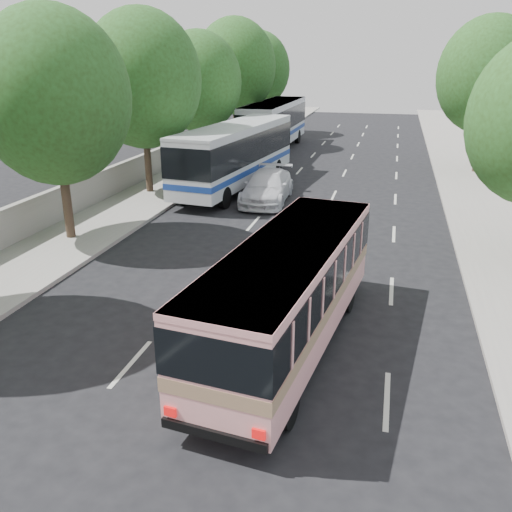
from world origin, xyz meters
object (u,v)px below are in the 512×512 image
(white_pickup, at_px, (267,187))
(tour_coach_rear, at_px, (274,121))
(tour_coach_front, at_px, (236,151))
(pink_bus, at_px, (290,285))
(pink_taxi, at_px, (273,268))

(white_pickup, bearing_deg, tour_coach_rear, 98.84)
(tour_coach_front, xyz_separation_m, tour_coach_rear, (-0.77, 13.29, 0.09))
(pink_bus, xyz_separation_m, white_pickup, (-3.84, 14.20, -0.99))
(tour_coach_front, bearing_deg, white_pickup, -38.95)
(tour_coach_front, bearing_deg, pink_taxi, -62.43)
(tour_coach_rear, bearing_deg, pink_bus, -75.82)
(tour_coach_front, bearing_deg, tour_coach_rear, 100.15)
(pink_bus, relative_size, pink_taxi, 1.89)
(tour_coach_front, distance_m, tour_coach_rear, 13.31)
(pink_taxi, height_order, white_pickup, pink_taxi)
(pink_taxi, height_order, tour_coach_rear, tour_coach_rear)
(pink_bus, distance_m, pink_taxi, 3.60)
(white_pickup, distance_m, tour_coach_rear, 16.05)
(pink_taxi, relative_size, white_pickup, 0.90)
(white_pickup, height_order, tour_coach_front, tour_coach_front)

